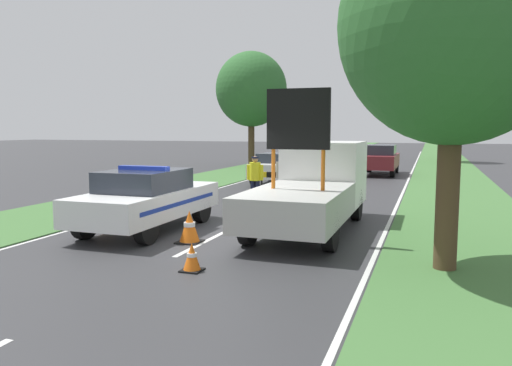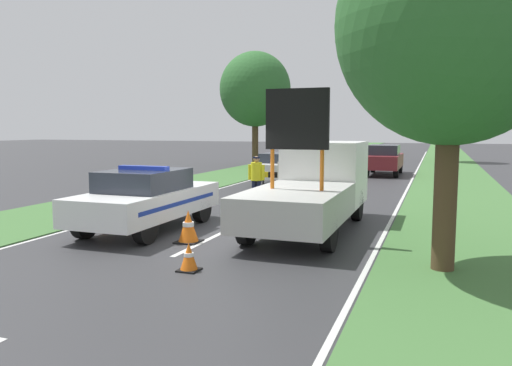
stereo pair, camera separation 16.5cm
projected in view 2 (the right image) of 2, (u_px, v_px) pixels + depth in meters
The scene contains 19 objects.
ground_plane at pixel (212, 238), 11.60m from camera, with size 160.00×160.00×0.00m, color #333335.
lane_markings at pixel (340, 176), 26.63m from camera, with size 7.57×63.58×0.01m.
grass_verge_left at pixel (263, 168), 32.22m from camera, with size 3.73×120.00×0.03m.
grass_verge_right at pixel (452, 173), 28.35m from camera, with size 3.73×120.00×0.03m.
police_car at pixel (147, 198), 12.46m from camera, with size 1.89×4.58×1.62m.
work_truck at pixel (314, 185), 12.84m from camera, with size 2.05×6.11×3.41m.
road_barrier at pixel (295, 178), 17.42m from camera, with size 2.93×0.08×0.99m.
police_officer at pixel (256, 176), 16.63m from camera, with size 0.58×0.37×1.62m.
pedestrian_civilian at pixel (286, 174), 16.76m from camera, with size 0.62×0.39×1.72m.
traffic_cone_near_police at pixel (105, 214), 12.85m from camera, with size 0.49×0.49×0.68m.
traffic_cone_centre_front at pixel (188, 227), 11.12m from camera, with size 0.53×0.53×0.72m.
traffic_cone_near_truck at pixel (318, 191), 17.31m from camera, with size 0.53×0.53×0.72m.
traffic_cone_behind_barrier at pixel (189, 257), 8.90m from camera, with size 0.37×0.37×0.51m.
queued_car_van_white at pixel (281, 167), 23.05m from camera, with size 1.76×3.96×1.41m.
queued_car_wagon_maroon at pixel (384, 159), 27.27m from camera, with size 1.75×4.54×1.64m.
queued_car_hatch_blue at pixel (334, 154), 34.26m from camera, with size 1.73×4.28×1.49m.
roadside_tree_near_left at pixel (452, 24), 8.46m from camera, with size 3.97×3.97×6.41m.
roadside_tree_near_right at pixel (448, 101), 37.26m from camera, with size 3.28×3.28×6.33m.
roadside_tree_mid_left at pixel (255, 89), 32.99m from camera, with size 4.70×4.70×7.59m.
Camera 2 is at (4.87, -10.35, 2.54)m, focal length 35.00 mm.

